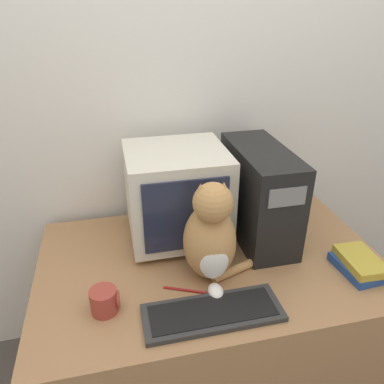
# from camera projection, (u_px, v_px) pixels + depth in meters

# --- Properties ---
(wall_back) EXTENTS (7.00, 0.05, 2.50)m
(wall_back) POSITION_uv_depth(u_px,v_px,m) (185.00, 92.00, 1.62)
(wall_back) COLOR silver
(wall_back) RESTS_ON ground_plane
(desk) EXTENTS (1.32, 0.82, 0.71)m
(desk) POSITION_uv_depth(u_px,v_px,m) (209.00, 324.00, 1.63)
(desk) COLOR #9E7047
(desk) RESTS_ON ground_plane
(crt_monitor) EXTENTS (0.39, 0.37, 0.39)m
(crt_monitor) POSITION_uv_depth(u_px,v_px,m) (177.00, 194.00, 1.51)
(crt_monitor) COLOR beige
(crt_monitor) RESTS_ON desk
(computer_tower) EXTENTS (0.20, 0.47, 0.39)m
(computer_tower) POSITION_uv_depth(u_px,v_px,m) (259.00, 194.00, 1.53)
(computer_tower) COLOR black
(computer_tower) RESTS_ON desk
(keyboard) EXTENTS (0.45, 0.16, 0.02)m
(keyboard) POSITION_uv_depth(u_px,v_px,m) (213.00, 313.00, 1.20)
(keyboard) COLOR #2D2D2D
(keyboard) RESTS_ON desk
(cat) EXTENTS (0.27, 0.26, 0.39)m
(cat) POSITION_uv_depth(u_px,v_px,m) (211.00, 237.00, 1.30)
(cat) COLOR #B7844C
(cat) RESTS_ON desk
(book_stack) EXTENTS (0.16, 0.20, 0.06)m
(book_stack) POSITION_uv_depth(u_px,v_px,m) (360.00, 264.00, 1.39)
(book_stack) COLOR #234793
(book_stack) RESTS_ON desk
(pen) EXTENTS (0.14, 0.07, 0.01)m
(pen) POSITION_uv_depth(u_px,v_px,m) (185.00, 290.00, 1.30)
(pen) COLOR maroon
(pen) RESTS_ON desk
(mug) EXTENTS (0.09, 0.09, 0.08)m
(mug) POSITION_uv_depth(u_px,v_px,m) (105.00, 301.00, 1.20)
(mug) COLOR #9E382D
(mug) RESTS_ON desk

